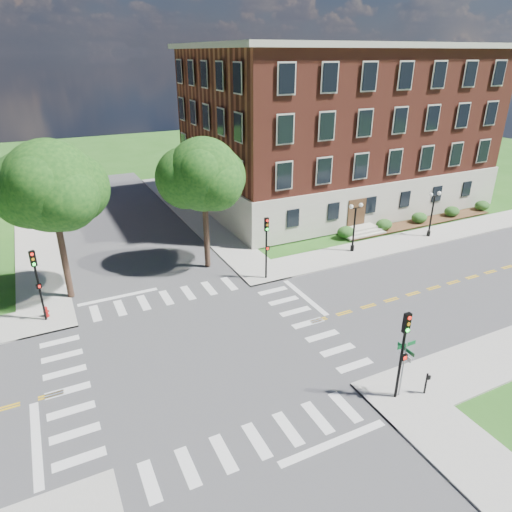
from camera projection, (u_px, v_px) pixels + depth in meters
name	position (u px, v px, depth m)	size (l,w,h in m)	color
ground	(201.00, 353.00, 26.13)	(160.00, 160.00, 0.00)	#245618
road_ew	(201.00, 353.00, 26.13)	(90.00, 12.00, 0.01)	#3D3D3F
road_ns	(201.00, 353.00, 26.13)	(12.00, 90.00, 0.01)	#3D3D3F
sidewalk_ne	(295.00, 227.00, 44.89)	(34.00, 34.00, 0.12)	#9E9B93
crosswalk_east	(308.00, 323.00, 29.03)	(2.20, 10.20, 0.02)	silver
stop_bar_east	(305.00, 297.00, 32.13)	(0.40, 5.50, 0.00)	silver
main_building	(335.00, 126.00, 50.41)	(30.60, 22.40, 16.50)	#B8B2A2
shrub_row	(418.00, 224.00, 45.84)	(18.00, 2.00, 1.30)	#1E4B19
tree_c	(51.00, 186.00, 28.80)	(5.90, 5.90, 10.90)	#332419
tree_d	(204.00, 175.00, 33.62)	(5.48, 5.48, 10.17)	#332419
traffic_signal_se	(403.00, 345.00, 21.41)	(0.32, 0.35, 4.80)	black
traffic_signal_ne	(266.00, 240.00, 33.39)	(0.36, 0.42, 4.80)	black
traffic_signal_nw	(37.00, 277.00, 27.95)	(0.38, 0.46, 4.80)	black
twin_lamp_west	(354.00, 225.00, 38.39)	(1.36, 0.36, 4.23)	black
twin_lamp_east	(432.00, 211.00, 41.55)	(1.36, 0.36, 4.23)	black
street_sign_pole	(404.00, 359.00, 21.89)	(1.10, 1.10, 3.10)	gray
push_button_post	(426.00, 382.00, 22.61)	(0.14, 0.21, 1.20)	black
fire_hydrant	(46.00, 312.00, 29.40)	(0.35, 0.35, 0.75)	#AE0E0D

